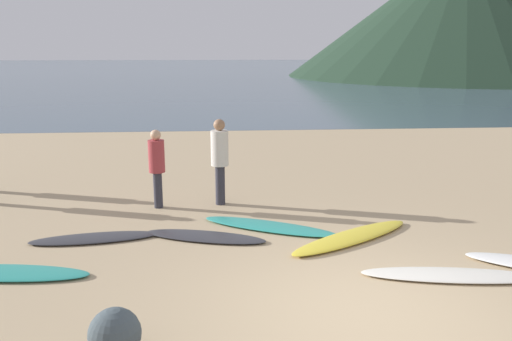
{
  "coord_description": "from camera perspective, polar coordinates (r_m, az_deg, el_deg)",
  "views": [
    {
      "loc": [
        -1.78,
        -5.58,
        3.11
      ],
      "look_at": [
        -0.97,
        4.94,
        0.6
      ],
      "focal_mm": 37.0,
      "sensor_mm": 36.0,
      "label": 1
    }
  ],
  "objects": [
    {
      "name": "ocean_water",
      "position": [
        69.62,
        -2.98,
        10.79
      ],
      "size": [
        140.0,
        100.0,
        0.01
      ],
      "primitive_type": "cube",
      "color": "#475B6B",
      "rests_on": "ground"
    },
    {
      "name": "headland_hill",
      "position": [
        59.37,
        21.39,
        15.79
      ],
      "size": [
        34.89,
        34.89,
        13.05
      ],
      "primitive_type": "cone",
      "color": "#1E3323",
      "rests_on": "ground"
    },
    {
      "name": "surfboard_3",
      "position": [
        8.81,
        -5.52,
        -7.11
      ],
      "size": [
        2.13,
        1.13,
        0.07
      ],
      "primitive_type": "ellipsoid",
      "rotation": [
        0.0,
        0.0,
        -0.31
      ],
      "color": "#333338",
      "rests_on": "ground"
    },
    {
      "name": "surfboard_6",
      "position": [
        7.85,
        20.48,
        -10.55
      ],
      "size": [
        2.54,
        0.88,
        0.07
      ],
      "primitive_type": "ellipsoid",
      "rotation": [
        0.0,
        0.0,
        -0.15
      ],
      "color": "silver",
      "rests_on": "ground"
    },
    {
      "name": "surfboard_1",
      "position": [
        8.24,
        -25.8,
        -9.92
      ],
      "size": [
        2.54,
        0.88,
        0.07
      ],
      "primitive_type": "ellipsoid",
      "rotation": [
        0.0,
        0.0,
        -0.13
      ],
      "color": "teal",
      "rests_on": "ground"
    },
    {
      "name": "beach_rock_near",
      "position": [
        5.75,
        -15.03,
        -16.7
      ],
      "size": [
        0.54,
        0.54,
        0.54
      ],
      "primitive_type": "sphere",
      "color": "#404C51",
      "rests_on": "ground"
    },
    {
      "name": "surfboard_2",
      "position": [
        9.1,
        -17.09,
        -6.99
      ],
      "size": [
        2.11,
        0.8,
        0.06
      ],
      "primitive_type": "ellipsoid",
      "rotation": [
        0.0,
        0.0,
        0.14
      ],
      "color": "#333338",
      "rests_on": "ground"
    },
    {
      "name": "ground_plane",
      "position": [
        16.0,
        2.07,
        1.8
      ],
      "size": [
        120.0,
        120.0,
        0.2
      ],
      "primitive_type": "cube",
      "color": "tan",
      "rests_on": "ground"
    },
    {
      "name": "surfboard_5",
      "position": [
        8.86,
        10.32,
        -7.08
      ],
      "size": [
        2.47,
        1.87,
        0.09
      ],
      "primitive_type": "ellipsoid",
      "rotation": [
        0.0,
        0.0,
        0.58
      ],
      "color": "yellow",
      "rests_on": "ground"
    },
    {
      "name": "surfboard_4",
      "position": [
        9.23,
        1.41,
        -6.05
      ],
      "size": [
        2.44,
        1.61,
        0.07
      ],
      "primitive_type": "ellipsoid",
      "rotation": [
        0.0,
        0.0,
        -0.47
      ],
      "color": "teal",
      "rests_on": "ground"
    },
    {
      "name": "person_1",
      "position": [
        10.34,
        -10.68,
        0.88
      ],
      "size": [
        0.31,
        0.31,
        1.55
      ],
      "rotation": [
        0.0,
        0.0,
        5.29
      ],
      "color": "#2D2D38",
      "rests_on": "ground"
    },
    {
      "name": "person_2",
      "position": [
        10.39,
        -3.95,
        1.72
      ],
      "size": [
        0.35,
        0.35,
        1.72
      ],
      "rotation": [
        0.0,
        0.0,
        3.25
      ],
      "color": "#2D2D38",
      "rests_on": "ground"
    }
  ]
}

